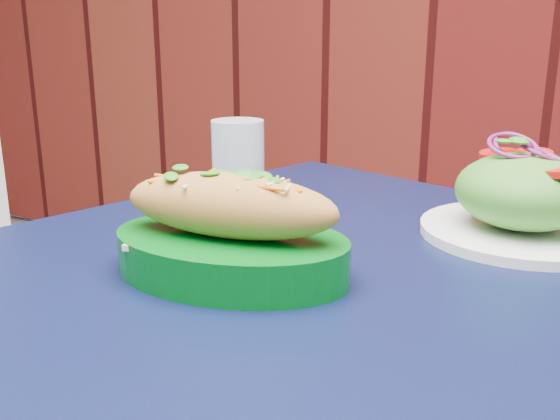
% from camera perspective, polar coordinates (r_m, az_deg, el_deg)
% --- Properties ---
extents(cafe_table, '(1.00, 1.00, 0.75)m').
position_cam_1_polar(cafe_table, '(0.69, 5.20, -12.42)').
color(cafe_table, black).
rests_on(cafe_table, ground).
extents(banh_mi_basket, '(0.26, 0.19, 0.11)m').
position_cam_1_polar(banh_mi_basket, '(0.62, -4.57, -2.09)').
color(banh_mi_basket, '#005A13').
rests_on(banh_mi_basket, cafe_table).
extents(salad_plate, '(0.24, 0.24, 0.12)m').
position_cam_1_polar(salad_plate, '(0.80, 21.41, 0.99)').
color(salad_plate, white).
rests_on(salad_plate, cafe_table).
extents(water_glass, '(0.07, 0.07, 0.12)m').
position_cam_1_polar(water_glass, '(0.88, -3.84, 4.34)').
color(water_glass, silver).
rests_on(water_glass, cafe_table).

